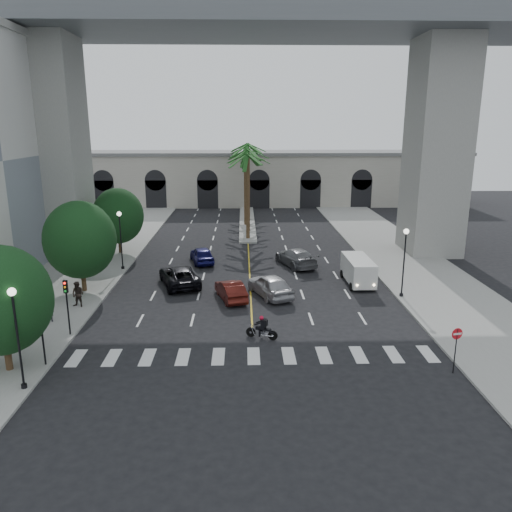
% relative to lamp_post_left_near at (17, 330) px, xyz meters
% --- Properties ---
extents(ground, '(140.00, 140.00, 0.00)m').
position_rel_lamp_post_left_near_xyz_m(ground, '(11.40, 5.00, -3.22)').
color(ground, black).
rests_on(ground, ground).
extents(sidewalk_left, '(8.00, 100.00, 0.15)m').
position_rel_lamp_post_left_near_xyz_m(sidewalk_left, '(-3.60, 20.00, -3.15)').
color(sidewalk_left, gray).
rests_on(sidewalk_left, ground).
extents(sidewalk_right, '(8.00, 100.00, 0.15)m').
position_rel_lamp_post_left_near_xyz_m(sidewalk_right, '(26.40, 20.00, -3.15)').
color(sidewalk_right, gray).
rests_on(sidewalk_right, ground).
extents(median, '(2.00, 24.00, 0.20)m').
position_rel_lamp_post_left_near_xyz_m(median, '(11.40, 43.00, -3.12)').
color(median, gray).
rests_on(median, ground).
extents(pier_building, '(71.00, 10.50, 8.50)m').
position_rel_lamp_post_left_near_xyz_m(pier_building, '(11.40, 60.00, 1.04)').
color(pier_building, '#B9B2A6').
rests_on(pier_building, ground).
extents(bridge, '(75.00, 13.00, 26.00)m').
position_rel_lamp_post_left_near_xyz_m(bridge, '(14.82, 27.00, 15.29)').
color(bridge, gray).
rests_on(bridge, ground).
extents(palm_a, '(3.20, 3.20, 10.30)m').
position_rel_lamp_post_left_near_xyz_m(palm_a, '(11.40, 33.00, 5.88)').
color(palm_a, '#47331E').
rests_on(palm_a, ground).
extents(palm_b, '(3.20, 3.20, 10.60)m').
position_rel_lamp_post_left_near_xyz_m(palm_b, '(11.50, 37.00, 6.15)').
color(palm_b, '#47331E').
rests_on(palm_b, ground).
extents(palm_c, '(3.20, 3.20, 10.10)m').
position_rel_lamp_post_left_near_xyz_m(palm_c, '(11.20, 41.00, 5.69)').
color(palm_c, '#47331E').
rests_on(palm_c, ground).
extents(palm_d, '(3.20, 3.20, 10.90)m').
position_rel_lamp_post_left_near_xyz_m(palm_d, '(11.55, 45.00, 6.43)').
color(palm_d, '#47331E').
rests_on(palm_d, ground).
extents(palm_e, '(3.20, 3.20, 10.40)m').
position_rel_lamp_post_left_near_xyz_m(palm_e, '(11.30, 49.00, 5.97)').
color(palm_e, '#47331E').
rests_on(palm_e, ground).
extents(palm_f, '(3.20, 3.20, 10.70)m').
position_rel_lamp_post_left_near_xyz_m(palm_f, '(11.60, 53.00, 6.24)').
color(palm_f, '#47331E').
rests_on(palm_f, ground).
extents(street_tree_near, '(5.20, 5.20, 6.89)m').
position_rel_lamp_post_left_near_xyz_m(street_tree_near, '(-1.60, 2.00, 0.80)').
color(street_tree_near, '#382616').
rests_on(street_tree_near, ground).
extents(street_tree_mid, '(5.44, 5.44, 7.21)m').
position_rel_lamp_post_left_near_xyz_m(street_tree_mid, '(-1.60, 15.00, 0.99)').
color(street_tree_mid, '#382616').
rests_on(street_tree_mid, ground).
extents(street_tree_far, '(5.04, 5.04, 6.68)m').
position_rel_lamp_post_left_near_xyz_m(street_tree_far, '(-1.60, 27.00, 0.68)').
color(street_tree_far, '#382616').
rests_on(street_tree_far, ground).
extents(lamp_post_left_near, '(0.40, 0.40, 5.35)m').
position_rel_lamp_post_left_near_xyz_m(lamp_post_left_near, '(0.00, 0.00, 0.00)').
color(lamp_post_left_near, black).
rests_on(lamp_post_left_near, ground).
extents(lamp_post_left_far, '(0.40, 0.40, 5.35)m').
position_rel_lamp_post_left_near_xyz_m(lamp_post_left_far, '(0.00, 21.00, 0.00)').
color(lamp_post_left_far, black).
rests_on(lamp_post_left_far, ground).
extents(lamp_post_right, '(0.40, 0.40, 5.35)m').
position_rel_lamp_post_left_near_xyz_m(lamp_post_right, '(22.80, 13.00, 0.00)').
color(lamp_post_right, black).
rests_on(lamp_post_right, ground).
extents(traffic_signal_near, '(0.25, 0.18, 3.65)m').
position_rel_lamp_post_left_near_xyz_m(traffic_signal_near, '(0.10, 2.50, -0.71)').
color(traffic_signal_near, black).
rests_on(traffic_signal_near, ground).
extents(traffic_signal_far, '(0.25, 0.18, 3.65)m').
position_rel_lamp_post_left_near_xyz_m(traffic_signal_far, '(0.10, 6.50, -0.71)').
color(traffic_signal_far, black).
rests_on(traffic_signal_far, ground).
extents(motorcycle_rider, '(1.92, 0.88, 1.47)m').
position_rel_lamp_post_left_near_xyz_m(motorcycle_rider, '(12.01, 5.89, -2.56)').
color(motorcycle_rider, black).
rests_on(motorcycle_rider, ground).
extents(car_a, '(3.76, 5.43, 1.72)m').
position_rel_lamp_post_left_near_xyz_m(car_a, '(12.90, 13.74, -2.36)').
color(car_a, '#9F9EA3').
rests_on(car_a, ground).
extents(car_b, '(2.68, 4.63, 1.44)m').
position_rel_lamp_post_left_near_xyz_m(car_b, '(9.90, 13.04, -2.50)').
color(car_b, '#47120E').
rests_on(car_b, ground).
extents(car_c, '(4.27, 6.25, 1.59)m').
position_rel_lamp_post_left_near_xyz_m(car_c, '(5.63, 16.55, -2.43)').
color(car_c, black).
rests_on(car_c, ground).
extents(car_d, '(4.02, 6.07, 1.63)m').
position_rel_lamp_post_left_near_xyz_m(car_d, '(15.73, 22.13, -2.40)').
color(car_d, '#5D5D61').
rests_on(car_d, ground).
extents(car_e, '(2.86, 4.85, 1.55)m').
position_rel_lamp_post_left_near_xyz_m(car_e, '(6.94, 23.37, -2.45)').
color(car_e, '#10104C').
rests_on(car_e, ground).
extents(cargo_van, '(2.09, 5.07, 2.15)m').
position_rel_lamp_post_left_near_xyz_m(cargo_van, '(20.26, 16.54, -2.02)').
color(cargo_van, silver).
rests_on(cargo_van, ground).
extents(pedestrian_a, '(0.86, 0.74, 1.98)m').
position_rel_lamp_post_left_near_xyz_m(pedestrian_a, '(-1.96, 8.63, -2.08)').
color(pedestrian_a, black).
rests_on(pedestrian_a, sidewalk_left).
extents(pedestrian_b, '(1.05, 0.91, 1.84)m').
position_rel_lamp_post_left_near_xyz_m(pedestrian_b, '(-0.90, 11.38, -2.15)').
color(pedestrian_b, black).
rests_on(pedestrian_b, sidewalk_left).
extents(do_not_enter_sign, '(0.62, 0.17, 2.55)m').
position_rel_lamp_post_left_near_xyz_m(do_not_enter_sign, '(21.90, 1.22, -1.37)').
color(do_not_enter_sign, black).
rests_on(do_not_enter_sign, ground).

